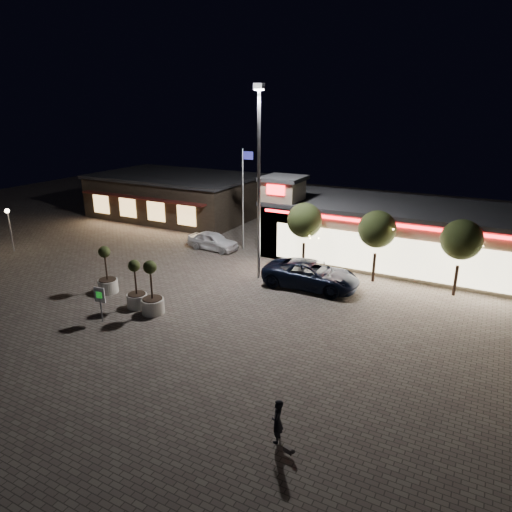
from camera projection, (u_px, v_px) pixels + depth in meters
The scene contains 17 objects.
ground at pixel (159, 318), 25.12m from camera, with size 90.00×90.00×0.00m, color #665C52.
retail_building at pixel (398, 233), 33.45m from camera, with size 20.40×8.40×6.10m.
restaurant_building at pixel (176, 195), 47.37m from camera, with size 16.40×11.00×4.30m.
floodlight_pole at pixel (259, 174), 28.70m from camera, with size 0.60×0.40×12.38m.
flagpole at pixel (244, 191), 35.34m from camera, with size 0.95×0.10×8.00m.
lamp_post_west at pixel (9, 221), 35.67m from camera, with size 0.36×0.36×3.48m.
string_tree_a at pixel (305, 220), 31.43m from camera, with size 2.42×2.42×4.79m.
string_tree_b at pixel (377, 229), 29.21m from camera, with size 2.42×2.42×4.79m.
string_tree_c at pixel (462, 240), 26.99m from camera, with size 2.42×2.42×4.79m.
pickup_truck at pixel (311, 275), 29.10m from camera, with size 2.84×6.15×1.71m, color black.
white_sedan at pixel (213, 241), 36.68m from camera, with size 1.72×4.27×1.46m, color white.
pedestrian at pixel (277, 421), 15.75m from camera, with size 0.60×0.39×1.64m, color black.
dog at pixel (290, 450), 15.22m from camera, with size 0.45×0.23×0.24m.
planter_left at pixel (107, 278), 28.27m from camera, with size 1.23×1.23×3.02m.
planter_mid at pixel (137, 293), 26.24m from camera, with size 1.17×1.17×2.88m.
planter_right at pixel (152, 297), 25.44m from camera, with size 1.27×1.27×3.13m.
valet_sign at pixel (100, 298), 24.32m from camera, with size 0.65×0.16×1.98m.
Camera 1 is at (15.34, -17.59, 11.25)m, focal length 32.00 mm.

